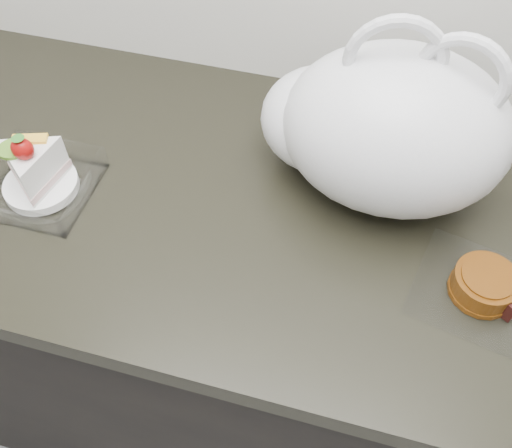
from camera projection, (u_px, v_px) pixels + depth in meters
counter at (262, 330)px, 1.27m from camera, size 2.04×0.64×0.90m
cake_tray at (37, 176)px, 0.90m from camera, size 0.16×0.16×0.13m
mooncake_wrap at (484, 287)px, 0.80m from camera, size 0.21×0.20×0.04m
plastic_bag at (380, 127)px, 0.84m from camera, size 0.38×0.27×0.31m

